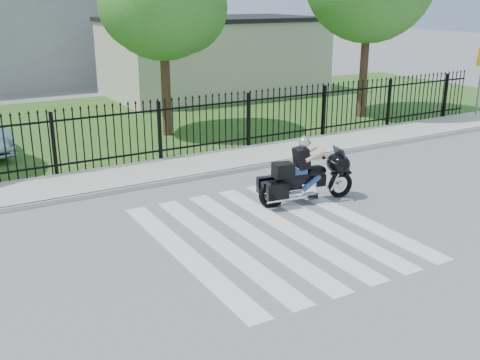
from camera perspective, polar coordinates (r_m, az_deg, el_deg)
ground at (r=11.67m, az=3.37°, el=-5.37°), size 120.00×120.00×0.00m
crosswalk at (r=11.67m, az=3.37°, el=-5.35°), size 5.00×5.50×0.01m
sidewalk at (r=15.80m, az=-6.64°, el=1.14°), size 40.00×2.00×0.12m
curb at (r=14.92m, az=-5.09°, el=0.17°), size 40.00×0.12×0.12m
grass_strip at (r=22.21m, az=-13.98°, el=5.58°), size 40.00×12.00×0.02m
iron_fence at (r=16.47m, az=-8.16°, el=4.83°), size 26.00×0.04×1.80m
building_low at (r=28.21m, az=-2.70°, el=12.27°), size 10.00×6.00×3.50m
building_low_roof at (r=28.08m, az=-2.76°, el=16.02°), size 10.20×6.20×0.20m
motorcycle_rider at (r=13.21m, az=6.60°, el=0.49°), size 2.46×1.02×1.64m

